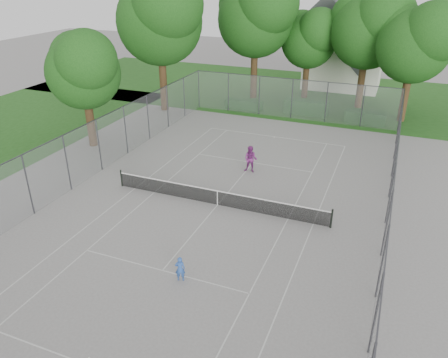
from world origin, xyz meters
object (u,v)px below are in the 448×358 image
at_px(girl_player, 180,269).
at_px(woman_player, 251,159).
at_px(house, 345,50).
at_px(tennis_net, 217,197).

xyz_separation_m(girl_player, woman_player, (-0.75, 11.60, 0.31)).
relative_size(house, girl_player, 8.29).
distance_m(girl_player, woman_player, 11.63).
height_order(house, woman_player, house).
relative_size(house, woman_player, 5.48).
height_order(house, girl_player, house).
distance_m(tennis_net, girl_player, 6.76).
relative_size(tennis_net, house, 1.30).
relative_size(tennis_net, woman_player, 7.13).
bearing_deg(tennis_net, house, 85.29).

